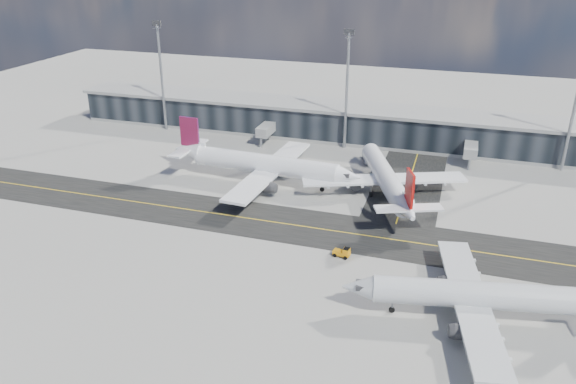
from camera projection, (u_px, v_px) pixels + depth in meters
name	position (u px, v px, depth m)	size (l,w,h in m)	color
ground	(286.00, 235.00, 98.76)	(300.00, 300.00, 0.00)	gray
taxiway_lanes	(322.00, 212.00, 107.02)	(180.00, 63.00, 0.03)	black
terminal_concourse	(351.00, 124.00, 144.88)	(152.00, 19.80, 8.80)	black
floodlight_masts	(347.00, 86.00, 134.16)	(102.50, 0.70, 28.90)	gray
airliner_af	(263.00, 164.00, 118.63)	(42.48, 36.22, 12.58)	white
airliner_redtail	(386.00, 178.00, 112.48)	(32.87, 37.99, 11.70)	white
airliner_near	(483.00, 296.00, 75.34)	(37.55, 32.21, 11.17)	silver
baggage_tug	(343.00, 252.00, 91.42)	(2.94, 1.81, 1.73)	#FFA10D
service_van	(370.00, 159.00, 131.07)	(2.79, 6.05, 1.68)	white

